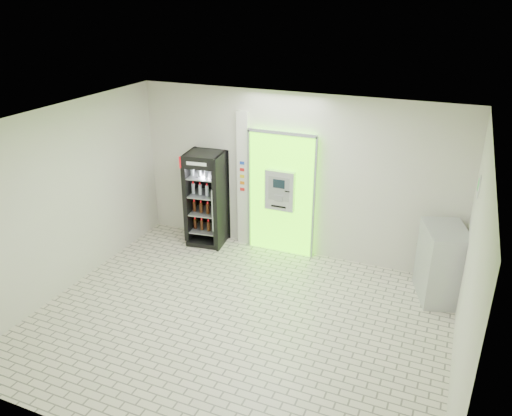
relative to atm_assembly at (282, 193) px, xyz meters
The scene contains 7 objects.
ground 2.69m from the atm_assembly, 85.26° to the right, with size 6.00×6.00×0.00m, color beige.
room_shell 2.51m from the atm_assembly, 85.26° to the right, with size 6.00×6.00×6.00m.
atm_assembly is the anchor object (origin of this frame).
pillar 0.79m from the atm_assembly, behind, with size 0.22×0.11×2.60m.
beverage_cooler 1.49m from the atm_assembly, behind, with size 0.76×0.71×1.83m.
steel_cabinet 2.99m from the atm_assembly, 10.09° to the right, with size 0.86×1.05×1.21m.
exit_sign 3.48m from the atm_assembly, 17.65° to the right, with size 0.02×0.22×0.26m.
Camera 1 is at (2.65, -5.57, 4.53)m, focal length 35.00 mm.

